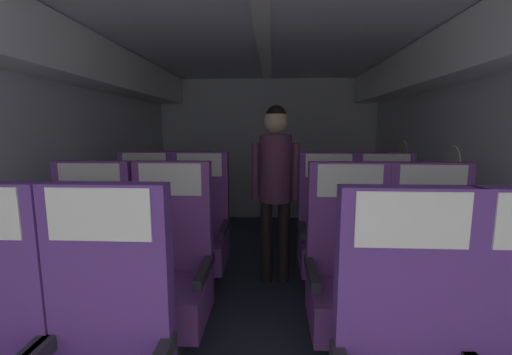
{
  "coord_description": "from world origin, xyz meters",
  "views": [
    {
      "loc": [
        0.08,
        0.35,
        1.4
      ],
      "look_at": [
        -0.06,
        3.17,
        0.98
      ],
      "focal_mm": 23.09,
      "sensor_mm": 36.0,
      "label": 1
    }
  ],
  "objects_px": {
    "seat_c_left_window": "(144,231)",
    "seat_c_left_aisle": "(199,233)",
    "seat_c_right_aisle": "(386,236)",
    "flight_attendant": "(276,176)",
    "seat_b_right_window": "(349,279)",
    "seat_b_right_aisle": "(432,281)",
    "seat_c_right_window": "(328,235)",
    "seat_b_left_window": "(89,275)",
    "seat_b_left_aisle": "(169,275)"
  },
  "relations": [
    {
      "from": "seat_b_left_window",
      "to": "seat_c_left_aisle",
      "type": "relative_size",
      "value": 1.0
    },
    {
      "from": "seat_c_right_window",
      "to": "flight_attendant",
      "type": "xyz_separation_m",
      "value": [
        -0.45,
        0.17,
        0.48
      ]
    },
    {
      "from": "seat_b_right_window",
      "to": "seat_c_right_aisle",
      "type": "relative_size",
      "value": 1.0
    },
    {
      "from": "seat_b_right_window",
      "to": "seat_c_right_window",
      "type": "height_order",
      "value": "same"
    },
    {
      "from": "seat_b_left_aisle",
      "to": "seat_c_left_aisle",
      "type": "relative_size",
      "value": 1.0
    },
    {
      "from": "seat_b_right_aisle",
      "to": "seat_c_left_window",
      "type": "height_order",
      "value": "same"
    },
    {
      "from": "seat_b_left_window",
      "to": "seat_c_left_aisle",
      "type": "distance_m",
      "value": 0.98
    },
    {
      "from": "seat_b_left_window",
      "to": "seat_c_left_window",
      "type": "height_order",
      "value": "same"
    },
    {
      "from": "seat_b_left_window",
      "to": "seat_c_left_window",
      "type": "distance_m",
      "value": 0.87
    },
    {
      "from": "seat_b_right_window",
      "to": "seat_b_left_aisle",
      "type": "bearing_deg",
      "value": -179.73
    },
    {
      "from": "seat_c_left_window",
      "to": "seat_c_right_window",
      "type": "distance_m",
      "value": 1.61
    },
    {
      "from": "seat_c_left_aisle",
      "to": "seat_c_right_window",
      "type": "relative_size",
      "value": 1.0
    },
    {
      "from": "seat_b_left_aisle",
      "to": "flight_attendant",
      "type": "bearing_deg",
      "value": 56.64
    },
    {
      "from": "seat_c_left_window",
      "to": "seat_c_left_aisle",
      "type": "distance_m",
      "value": 0.5
    },
    {
      "from": "seat_b_left_window",
      "to": "seat_b_left_aisle",
      "type": "relative_size",
      "value": 1.0
    },
    {
      "from": "seat_c_right_window",
      "to": "seat_b_left_aisle",
      "type": "bearing_deg",
      "value": -143.21
    },
    {
      "from": "seat_c_right_aisle",
      "to": "seat_b_right_window",
      "type": "bearing_deg",
      "value": -120.81
    },
    {
      "from": "seat_b_right_window",
      "to": "seat_c_left_aisle",
      "type": "relative_size",
      "value": 1.0
    },
    {
      "from": "seat_b_right_aisle",
      "to": "seat_c_left_aisle",
      "type": "distance_m",
      "value": 1.79
    },
    {
      "from": "seat_c_right_aisle",
      "to": "seat_c_right_window",
      "type": "xyz_separation_m",
      "value": [
        -0.48,
        0.0,
        0.0
      ]
    },
    {
      "from": "seat_c_right_aisle",
      "to": "flight_attendant",
      "type": "bearing_deg",
      "value": 169.25
    },
    {
      "from": "seat_b_left_window",
      "to": "seat_b_left_aisle",
      "type": "height_order",
      "value": "same"
    },
    {
      "from": "seat_c_left_window",
      "to": "seat_c_left_aisle",
      "type": "relative_size",
      "value": 1.0
    },
    {
      "from": "seat_b_right_aisle",
      "to": "seat_c_left_window",
      "type": "xyz_separation_m",
      "value": [
        -2.08,
        0.85,
        0.0
      ]
    },
    {
      "from": "seat_b_right_window",
      "to": "flight_attendant",
      "type": "distance_m",
      "value": 1.19
    },
    {
      "from": "seat_b_right_window",
      "to": "seat_c_left_aisle",
      "type": "height_order",
      "value": "same"
    },
    {
      "from": "seat_c_left_aisle",
      "to": "seat_c_right_aisle",
      "type": "bearing_deg",
      "value": -0.18
    },
    {
      "from": "seat_b_right_aisle",
      "to": "flight_attendant",
      "type": "xyz_separation_m",
      "value": [
        -0.93,
        1.0,
        0.48
      ]
    },
    {
      "from": "seat_b_left_window",
      "to": "flight_attendant",
      "type": "bearing_deg",
      "value": 41.21
    },
    {
      "from": "seat_c_right_aisle",
      "to": "flight_attendant",
      "type": "distance_m",
      "value": 1.06
    },
    {
      "from": "seat_c_left_aisle",
      "to": "flight_attendant",
      "type": "bearing_deg",
      "value": 14.53
    },
    {
      "from": "seat_b_left_aisle",
      "to": "flight_attendant",
      "type": "xyz_separation_m",
      "value": [
        0.66,
        1.0,
        0.48
      ]
    },
    {
      "from": "seat_c_right_window",
      "to": "flight_attendant",
      "type": "height_order",
      "value": "flight_attendant"
    },
    {
      "from": "flight_attendant",
      "to": "seat_b_right_window",
      "type": "bearing_deg",
      "value": -53.66
    },
    {
      "from": "seat_c_right_aisle",
      "to": "flight_attendant",
      "type": "relative_size",
      "value": 0.75
    },
    {
      "from": "seat_c_left_aisle",
      "to": "seat_b_right_window",
      "type": "bearing_deg",
      "value": -36.8
    },
    {
      "from": "seat_b_right_aisle",
      "to": "seat_b_right_window",
      "type": "relative_size",
      "value": 1.0
    },
    {
      "from": "seat_b_left_aisle",
      "to": "seat_b_right_aisle",
      "type": "bearing_deg",
      "value": -0.0
    },
    {
      "from": "seat_b_left_window",
      "to": "seat_b_right_window",
      "type": "height_order",
      "value": "same"
    },
    {
      "from": "seat_b_right_window",
      "to": "flight_attendant",
      "type": "bearing_deg",
      "value": 113.87
    },
    {
      "from": "seat_c_right_aisle",
      "to": "flight_attendant",
      "type": "xyz_separation_m",
      "value": [
        -0.93,
        0.18,
        0.48
      ]
    },
    {
      "from": "seat_b_left_window",
      "to": "flight_attendant",
      "type": "xyz_separation_m",
      "value": [
        1.16,
        1.02,
        0.48
      ]
    },
    {
      "from": "seat_b_left_aisle",
      "to": "seat_b_right_aisle",
      "type": "height_order",
      "value": "same"
    },
    {
      "from": "seat_b_right_window",
      "to": "flight_attendant",
      "type": "xyz_separation_m",
      "value": [
        -0.44,
        1.0,
        0.48
      ]
    },
    {
      "from": "seat_b_right_aisle",
      "to": "seat_c_right_window",
      "type": "distance_m",
      "value": 0.96
    },
    {
      "from": "seat_c_right_window",
      "to": "seat_b_left_window",
      "type": "bearing_deg",
      "value": -152.3
    },
    {
      "from": "seat_c_right_window",
      "to": "seat_c_right_aisle",
      "type": "bearing_deg",
      "value": -0.56
    },
    {
      "from": "seat_b_right_aisle",
      "to": "flight_attendant",
      "type": "relative_size",
      "value": 0.75
    },
    {
      "from": "seat_b_left_window",
      "to": "seat_c_right_aisle",
      "type": "bearing_deg",
      "value": 21.92
    },
    {
      "from": "seat_b_right_window",
      "to": "seat_c_left_window",
      "type": "distance_m",
      "value": 1.81
    }
  ]
}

